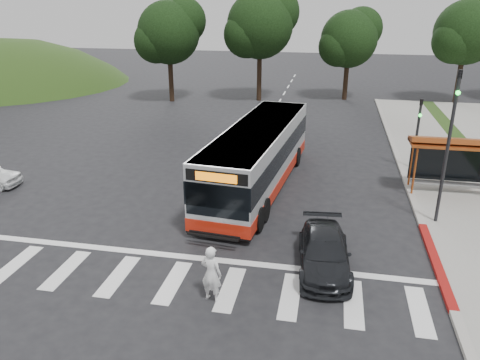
# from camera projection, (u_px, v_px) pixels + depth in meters

# --- Properties ---
(ground) EXTENTS (140.00, 140.00, 0.00)m
(ground) POSITION_uv_depth(u_px,v_px,m) (210.00, 219.00, 20.48)
(ground) COLOR black
(ground) RESTS_ON ground
(sidewalk_east) EXTENTS (4.00, 40.00, 0.12)m
(sidewalk_east) POSITION_uv_depth(u_px,v_px,m) (440.00, 173.00, 25.77)
(sidewalk_east) COLOR gray
(sidewalk_east) RESTS_ON ground
(curb_east) EXTENTS (0.30, 40.00, 0.15)m
(curb_east) POSITION_uv_depth(u_px,v_px,m) (402.00, 170.00, 26.13)
(curb_east) COLOR #9E9991
(curb_east) RESTS_ON ground
(curb_east_red) EXTENTS (0.32, 6.00, 0.15)m
(curb_east_red) POSITION_uv_depth(u_px,v_px,m) (436.00, 262.00, 16.98)
(curb_east_red) COLOR maroon
(curb_east_red) RESTS_ON ground
(hillside_nw) EXTENTS (44.00, 44.00, 10.00)m
(hillside_nw) POSITION_uv_depth(u_px,v_px,m) (7.00, 83.00, 53.74)
(hillside_nw) COLOR #223C13
(hillside_nw) RESTS_ON ground
(crosswalk_ladder) EXTENTS (18.00, 2.60, 0.01)m
(crosswalk_ladder) POSITION_uv_depth(u_px,v_px,m) (173.00, 282.00, 15.90)
(crosswalk_ladder) COLOR silver
(crosswalk_ladder) RESTS_ON ground
(bus_shelter) EXTENTS (4.20, 1.60, 2.86)m
(bus_shelter) POSITION_uv_depth(u_px,v_px,m) (455.00, 148.00, 22.33)
(bus_shelter) COLOR #A1471A
(bus_shelter) RESTS_ON sidewalk_east
(traffic_signal_ne_tall) EXTENTS (0.18, 0.37, 6.50)m
(traffic_signal_ne_tall) POSITION_uv_depth(u_px,v_px,m) (450.00, 136.00, 18.69)
(traffic_signal_ne_tall) COLOR black
(traffic_signal_ne_tall) RESTS_ON ground
(traffic_signal_ne_short) EXTENTS (0.18, 0.37, 4.00)m
(traffic_signal_ne_short) POSITION_uv_depth(u_px,v_px,m) (418.00, 127.00, 25.60)
(traffic_signal_ne_short) COLOR black
(traffic_signal_ne_short) RESTS_ON ground
(tree_ne_a) EXTENTS (6.16, 5.74, 9.30)m
(tree_ne_a) POSITION_uv_depth(u_px,v_px,m) (467.00, 31.00, 40.91)
(tree_ne_a) COLOR black
(tree_ne_a) RESTS_ON parking_lot
(tree_north_a) EXTENTS (6.60, 6.15, 10.17)m
(tree_north_a) POSITION_uv_depth(u_px,v_px,m) (261.00, 24.00, 42.17)
(tree_north_a) COLOR black
(tree_north_a) RESTS_ON ground
(tree_north_b) EXTENTS (5.72, 5.33, 8.43)m
(tree_north_b) POSITION_uv_depth(u_px,v_px,m) (350.00, 38.00, 42.99)
(tree_north_b) COLOR black
(tree_north_b) RESTS_ON ground
(tree_north_c) EXTENTS (6.16, 5.74, 9.30)m
(tree_north_c) POSITION_uv_depth(u_px,v_px,m) (170.00, 31.00, 42.02)
(tree_north_c) COLOR black
(tree_north_c) RESTS_ON ground
(transit_bus) EXTENTS (3.87, 12.53, 3.18)m
(transit_bus) POSITION_uv_depth(u_px,v_px,m) (258.00, 158.00, 23.37)
(transit_bus) COLOR silver
(transit_bus) RESTS_ON ground
(pedestrian) EXTENTS (0.79, 0.62, 1.92)m
(pedestrian) POSITION_uv_depth(u_px,v_px,m) (211.00, 274.00, 14.65)
(pedestrian) COLOR white
(pedestrian) RESTS_ON ground
(dark_sedan) EXTENTS (2.11, 4.48, 1.26)m
(dark_sedan) POSITION_uv_depth(u_px,v_px,m) (324.00, 252.00, 16.53)
(dark_sedan) COLOR black
(dark_sedan) RESTS_ON ground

